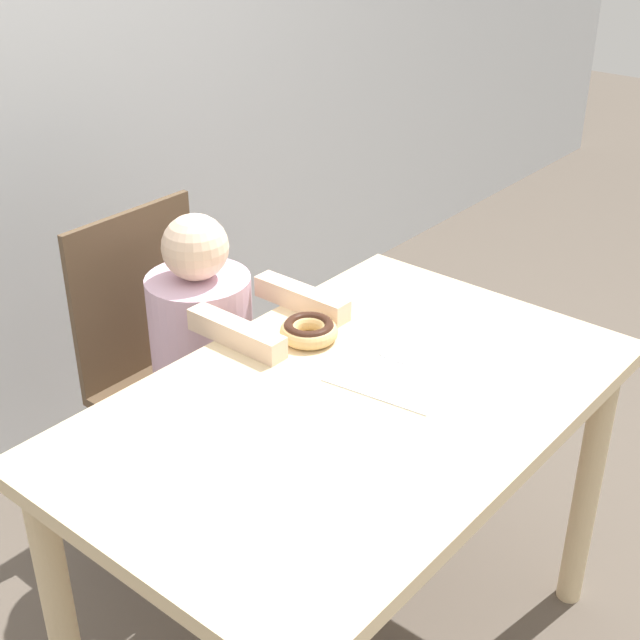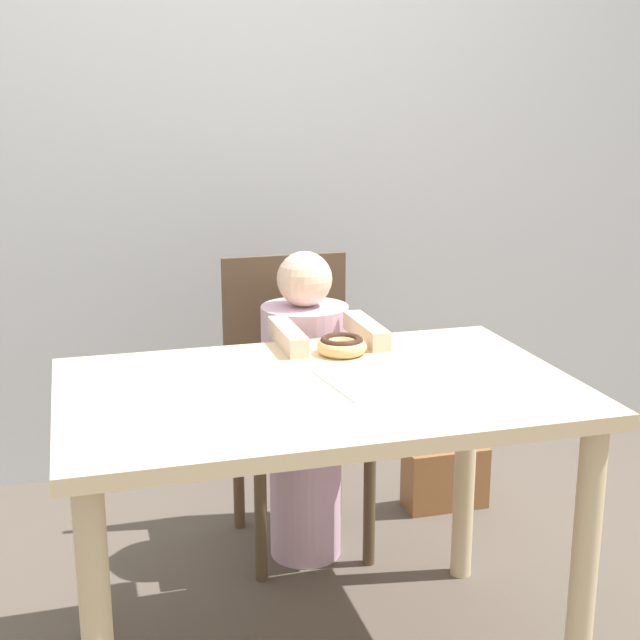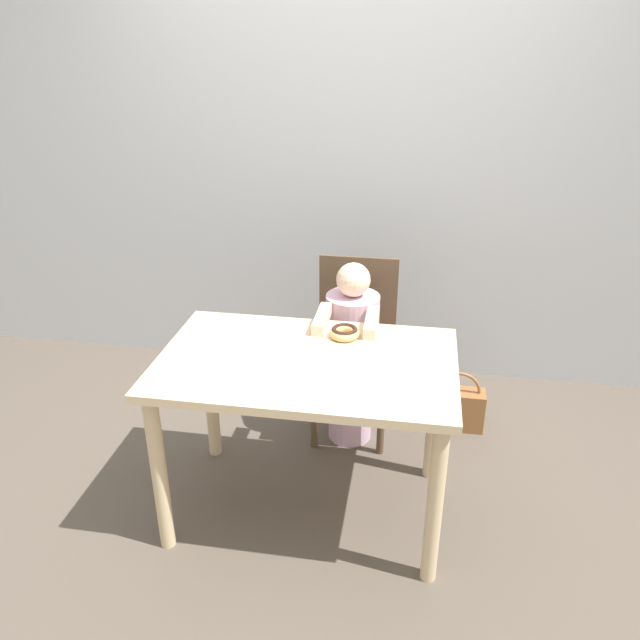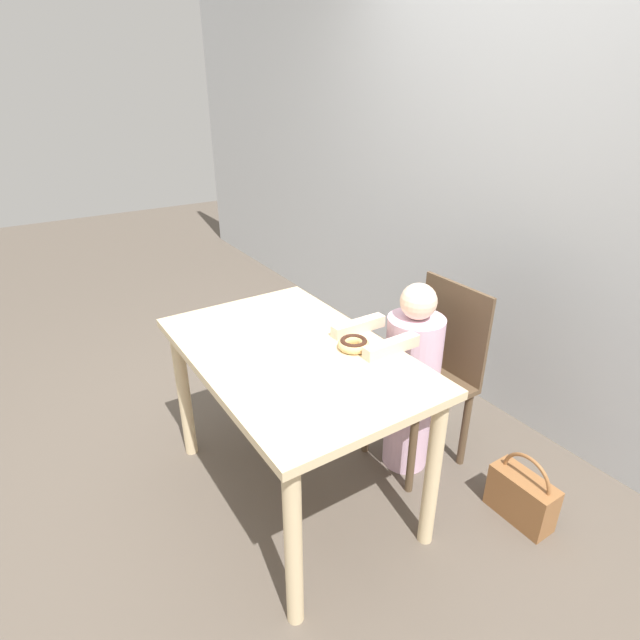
# 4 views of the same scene
# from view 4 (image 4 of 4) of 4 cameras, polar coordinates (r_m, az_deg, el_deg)

# --- Properties ---
(ground_plane) EXTENTS (12.00, 12.00, 0.00)m
(ground_plane) POSITION_cam_4_polar(r_m,az_deg,el_deg) (2.43, -2.78, -18.85)
(ground_plane) COLOR brown
(wall_back) EXTENTS (8.00, 0.05, 2.50)m
(wall_back) POSITION_cam_4_polar(r_m,az_deg,el_deg) (2.69, 22.66, 14.09)
(wall_back) COLOR silver
(wall_back) RESTS_ON ground_plane
(dining_table) EXTENTS (1.16, 0.74, 0.74)m
(dining_table) POSITION_cam_4_polar(r_m,az_deg,el_deg) (2.04, -3.15, -6.21)
(dining_table) COLOR beige
(dining_table) RESTS_ON ground_plane
(chair) EXTENTS (0.39, 0.40, 0.89)m
(chair) POSITION_cam_4_polar(r_m,az_deg,el_deg) (2.41, 12.41, -6.14)
(chair) COLOR brown
(chair) RESTS_ON ground_plane
(child_figure) EXTENTS (0.26, 0.49, 0.94)m
(child_figure) POSITION_cam_4_polar(r_m,az_deg,el_deg) (2.33, 10.27, -6.80)
(child_figure) COLOR silver
(child_figure) RESTS_ON ground_plane
(donut) EXTENTS (0.13, 0.13, 0.04)m
(donut) POSITION_cam_4_polar(r_m,az_deg,el_deg) (1.99, 3.86, -2.71)
(donut) COLOR #DBB270
(donut) RESTS_ON dining_table
(napkin) EXTENTS (0.26, 0.26, 0.00)m
(napkin) POSITION_cam_4_polar(r_m,az_deg,el_deg) (1.87, -1.46, -5.37)
(napkin) COLOR white
(napkin) RESTS_ON dining_table
(handbag) EXTENTS (0.28, 0.12, 0.33)m
(handbag) POSITION_cam_4_polar(r_m,az_deg,el_deg) (2.40, 22.07, -18.12)
(handbag) COLOR brown
(handbag) RESTS_ON ground_plane
(plate) EXTENTS (0.18, 0.18, 0.01)m
(plate) POSITION_cam_4_polar(r_m,az_deg,el_deg) (1.82, 1.39, -6.38)
(plate) COLOR white
(plate) RESTS_ON dining_table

